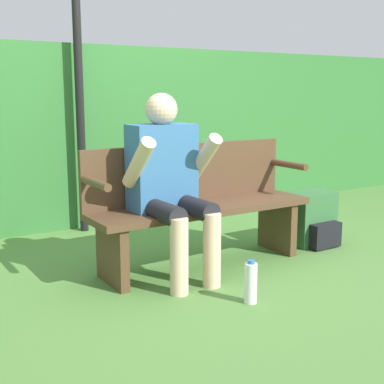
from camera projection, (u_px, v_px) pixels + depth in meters
ground_plane at (202, 266)px, 3.71m from camera, size 40.00×40.00×0.00m
hedge_back at (104, 135)px, 4.93m from camera, size 12.00×0.37×1.59m
park_bench at (198, 203)px, 3.68m from camera, size 1.59×0.41×0.83m
person_seated at (169, 177)px, 3.40m from camera, size 0.56×0.57×1.18m
backpack at (312, 220)px, 4.21m from camera, size 0.36×0.34×0.42m
water_bottle at (251, 283)px, 3.04m from camera, size 0.07×0.07×0.25m
signpost at (77, 31)px, 4.33m from camera, size 0.40×0.09×2.92m
parked_car at (146, 110)px, 15.59m from camera, size 4.24×2.90×1.38m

